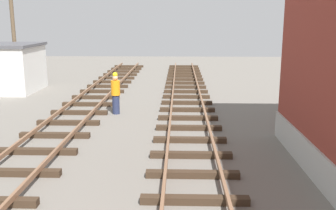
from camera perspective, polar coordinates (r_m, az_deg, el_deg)
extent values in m
cube|color=#38281C|center=(9.12, 3.96, -13.80)|extent=(2.50, 0.24, 0.18)
cube|color=#38281C|center=(10.49, 3.65, -10.15)|extent=(2.50, 0.24, 0.18)
cube|color=#38281C|center=(11.89, 3.41, -7.36)|extent=(2.50, 0.24, 0.18)
cube|color=#38281C|center=(13.31, 3.23, -5.15)|extent=(2.50, 0.24, 0.18)
cube|color=#38281C|center=(14.75, 3.08, -3.38)|extent=(2.50, 0.24, 0.18)
cube|color=#38281C|center=(16.20, 2.96, -1.92)|extent=(2.50, 0.24, 0.18)
cube|color=#38281C|center=(17.66, 2.86, -0.70)|extent=(2.50, 0.24, 0.18)
cube|color=#38281C|center=(19.13, 2.78, 0.33)|extent=(2.50, 0.24, 0.18)
cube|color=#38281C|center=(20.60, 2.71, 1.22)|extent=(2.50, 0.24, 0.18)
cube|color=#38281C|center=(22.08, 2.64, 1.99)|extent=(2.50, 0.24, 0.18)
cube|color=#38281C|center=(23.56, 2.59, 2.66)|extent=(2.50, 0.24, 0.18)
cube|color=#38281C|center=(25.04, 2.54, 3.25)|extent=(2.50, 0.24, 0.18)
cube|color=#38281C|center=(26.52, 2.50, 3.77)|extent=(2.50, 0.24, 0.18)
cube|color=#38281C|center=(28.01, 2.46, 4.24)|extent=(2.50, 0.24, 0.18)
cube|color=#38281C|center=(29.50, 2.42, 4.67)|extent=(2.50, 0.24, 0.18)
cube|color=#38281C|center=(30.99, 2.39, 5.05)|extent=(2.50, 0.24, 0.18)
cube|color=#38281C|center=(32.48, 2.36, 5.39)|extent=(2.50, 0.24, 0.18)
cube|color=#38281C|center=(33.97, 2.34, 5.71)|extent=(2.50, 0.24, 0.18)
cube|color=#38281C|center=(11.36, -21.63, -9.23)|extent=(2.50, 0.24, 0.18)
cube|color=#38281C|center=(12.85, -18.65, -6.48)|extent=(2.50, 0.24, 0.18)
cube|color=#38281C|center=(14.38, -16.32, -4.30)|extent=(2.50, 0.24, 0.18)
cube|color=#38281C|center=(15.96, -14.46, -2.53)|extent=(2.50, 0.24, 0.18)
cube|color=#38281C|center=(17.56, -12.93, -1.09)|extent=(2.50, 0.24, 0.18)
cube|color=#38281C|center=(19.17, -11.67, 0.12)|extent=(2.50, 0.24, 0.18)
cube|color=#38281C|center=(20.81, -10.60, 1.13)|extent=(2.50, 0.24, 0.18)
cube|color=#38281C|center=(22.45, -9.68, 2.00)|extent=(2.50, 0.24, 0.18)
cube|color=#38281C|center=(24.11, -8.90, 2.75)|extent=(2.50, 0.24, 0.18)
cube|color=#38281C|center=(25.77, -8.21, 3.40)|extent=(2.50, 0.24, 0.18)
cube|color=#38281C|center=(27.44, -7.60, 3.97)|extent=(2.50, 0.24, 0.18)
cube|color=#38281C|center=(29.11, -7.06, 4.48)|extent=(2.50, 0.24, 0.18)
cube|color=#38281C|center=(30.79, -6.59, 4.93)|extent=(2.50, 0.24, 0.18)
cube|color=#38281C|center=(32.47, -6.16, 5.33)|extent=(2.50, 0.24, 0.18)
cube|color=#38281C|center=(34.15, -5.77, 5.69)|extent=(2.50, 0.24, 0.18)
cube|color=silver|center=(24.25, -21.95, 4.94)|extent=(2.80, 3.60, 2.60)
cube|color=#4C4C51|center=(24.13, -22.22, 8.18)|extent=(3.00, 3.80, 0.16)
cylinder|color=brown|center=(26.32, -21.95, 11.76)|extent=(0.24, 0.24, 8.35)
cylinder|color=#262D4C|center=(17.33, -7.67, 0.08)|extent=(0.32, 0.32, 0.85)
cylinder|color=orange|center=(17.18, -7.75, 2.52)|extent=(0.40, 0.40, 0.65)
sphere|color=tan|center=(17.11, -7.79, 3.99)|extent=(0.24, 0.24, 0.24)
sphere|color=yellow|center=(17.09, -7.80, 4.45)|extent=(0.22, 0.22, 0.22)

